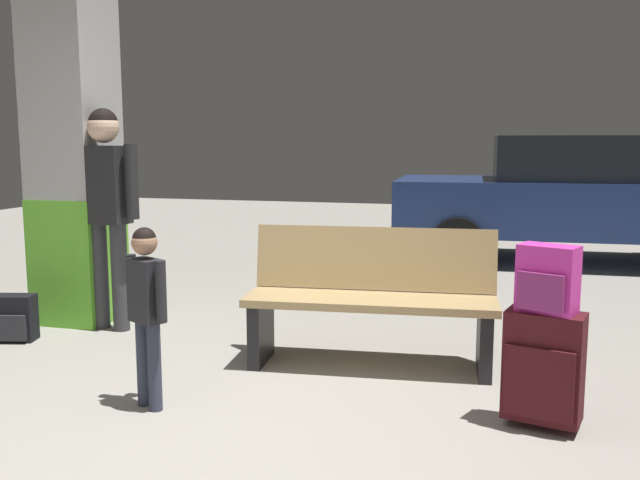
{
  "coord_description": "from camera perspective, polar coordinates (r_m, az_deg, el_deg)",
  "views": [
    {
      "loc": [
        1.37,
        -2.75,
        1.46
      ],
      "look_at": [
        0.26,
        1.3,
        0.85
      ],
      "focal_mm": 38.78,
      "sensor_mm": 36.0,
      "label": 1
    }
  ],
  "objects": [
    {
      "name": "backpack_dark_floor",
      "position": [
        5.54,
        -23.86,
        -5.95
      ],
      "size": [
        0.31,
        0.25,
        0.34
      ],
      "color": "black",
      "rests_on": "ground_plane"
    },
    {
      "name": "bench",
      "position": [
        4.5,
        4.25,
        -4.82
      ],
      "size": [
        1.64,
        0.67,
        0.89
      ],
      "color": "tan",
      "rests_on": "ground_plane"
    },
    {
      "name": "structural_pillar",
      "position": [
        5.86,
        -19.65,
        7.15
      ],
      "size": [
        0.57,
        0.57,
        2.81
      ],
      "color": "#66C633",
      "rests_on": "ground_plane"
    },
    {
      "name": "parked_car_near",
      "position": [
        8.81,
        20.26,
        3.48
      ],
      "size": [
        4.18,
        1.95,
        1.51
      ],
      "color": "navy",
      "rests_on": "ground_plane"
    },
    {
      "name": "child",
      "position": [
        3.84,
        -14.12,
        -4.67
      ],
      "size": [
        0.31,
        0.25,
        1.0
      ],
      "color": "#33384C",
      "rests_on": "ground_plane"
    },
    {
      "name": "suitcase",
      "position": [
        3.73,
        17.95,
        -9.94
      ],
      "size": [
        0.42,
        0.31,
        0.6
      ],
      "color": "#471419",
      "rests_on": "ground_plane"
    },
    {
      "name": "backpack_bright",
      "position": [
        3.62,
        18.24,
        -3.13
      ],
      "size": [
        0.32,
        0.27,
        0.34
      ],
      "color": "#D833A5",
      "rests_on": "suitcase"
    },
    {
      "name": "ground_plane",
      "position": [
        7.05,
        3.77,
        -4.14
      ],
      "size": [
        18.0,
        18.0,
        0.1
      ],
      "primitive_type": "cube",
      "color": "gray"
    },
    {
      "name": "adult",
      "position": [
        5.49,
        -17.22,
        3.58
      ],
      "size": [
        0.58,
        0.24,
        1.7
      ],
      "color": "#38383D",
      "rests_on": "ground_plane"
    }
  ]
}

